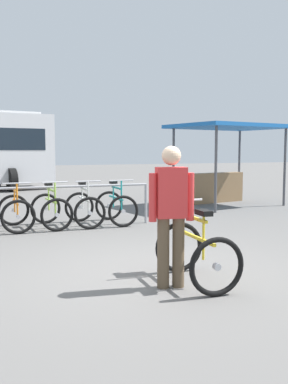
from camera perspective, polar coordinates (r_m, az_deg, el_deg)
ground_plane at (r=5.84m, az=0.40°, el=-10.35°), size 80.00×80.00×0.00m
bike_rack_rail at (r=8.95m, az=-13.44°, el=-0.37°), size 4.61×0.18×0.88m
racked_bike_orange at (r=9.12m, az=-16.38°, el=-2.44°), size 0.68×1.10×0.97m
racked_bike_lime at (r=9.20m, az=-12.03°, el=-2.27°), size 0.70×1.11×0.97m
racked_bike_white at (r=9.34m, az=-7.78°, el=-2.09°), size 0.70×1.13×0.97m
racked_bike_teal at (r=9.52m, az=-3.68°, el=-1.90°), size 0.69×1.12×0.97m
featured_bicycle at (r=5.39m, az=6.26°, el=-6.40°), size 0.73×1.23×1.09m
person_with_featured_bike at (r=5.02m, az=3.55°, el=-2.37°), size 0.52×0.26×1.64m
market_stall at (r=12.99m, az=9.98°, el=4.55°), size 3.45×2.80×2.30m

